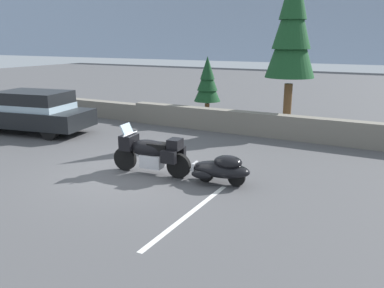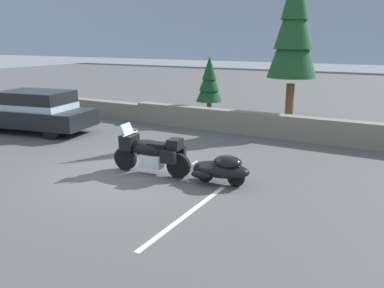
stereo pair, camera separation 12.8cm
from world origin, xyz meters
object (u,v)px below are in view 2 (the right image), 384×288
object	(u,v)px
car_shaped_trailer	(221,168)
suv_at_left_edge	(34,111)
touring_motorcycle	(151,152)
pine_tree_tall	(294,25)
pine_tree_secondary	(209,81)

from	to	relation	value
car_shaped_trailer	suv_at_left_edge	distance (m)	9.10
suv_at_left_edge	touring_motorcycle	bearing A→B (deg)	-15.95
suv_at_left_edge	pine_tree_tall	world-z (taller)	pine_tree_tall
touring_motorcycle	suv_at_left_edge	xyz separation A→B (m)	(-6.91, 1.97, 0.22)
touring_motorcycle	pine_tree_tall	size ratio (longest dim) A/B	0.36
touring_motorcycle	car_shaped_trailer	distance (m)	2.03
pine_tree_secondary	suv_at_left_edge	bearing A→B (deg)	-135.40
touring_motorcycle	pine_tree_tall	distance (m)	8.04
touring_motorcycle	pine_tree_secondary	xyz separation A→B (m)	(-1.77, 7.04, 1.18)
pine_tree_tall	pine_tree_secondary	size ratio (longest dim) A/B	2.26
suv_at_left_edge	pine_tree_secondary	world-z (taller)	pine_tree_secondary
touring_motorcycle	suv_at_left_edge	world-z (taller)	suv_at_left_edge
car_shaped_trailer	pine_tree_tall	distance (m)	7.77
car_shaped_trailer	pine_tree_secondary	world-z (taller)	pine_tree_secondary
car_shaped_trailer	suv_at_left_edge	world-z (taller)	suv_at_left_edge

